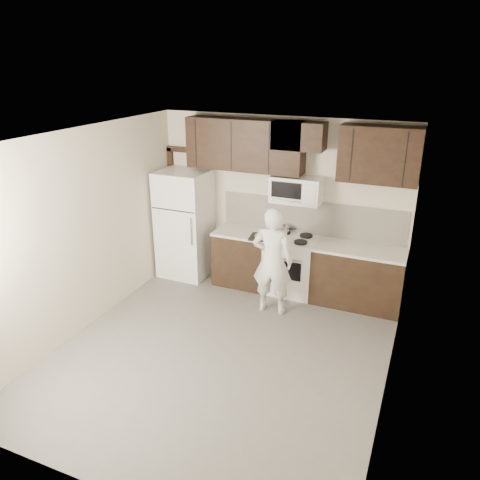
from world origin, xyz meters
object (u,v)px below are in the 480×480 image
Objects in this scene: refrigerator at (185,224)px; person at (272,261)px; microwave at (296,190)px; stove at (291,265)px.

refrigerator is 1.90m from person.
person is at bearing -94.76° from microwave.
stove is 0.59× the size of person.
refrigerator is at bearing -178.49° from stove.
stove is 1.20m from microwave.
refrigerator is (-1.85, -0.05, 0.44)m from stove.
refrigerator is at bearing -24.16° from person.
person is at bearing -20.24° from refrigerator.
person is (-0.07, -0.82, -0.85)m from microwave.
person reaches higher than stove.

